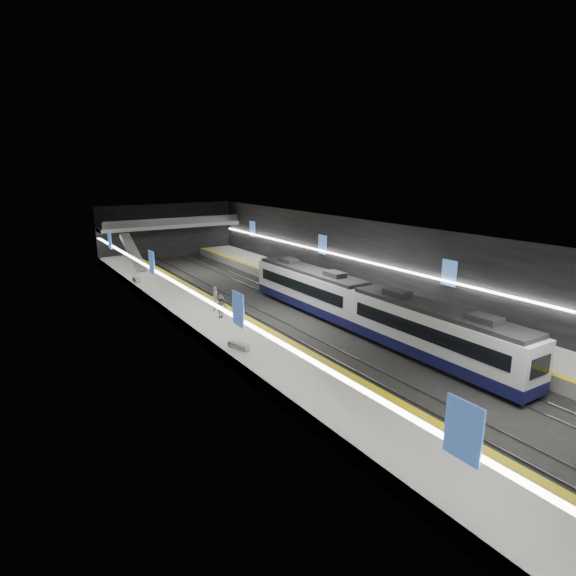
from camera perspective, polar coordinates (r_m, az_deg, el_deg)
ground at (r=43.17m, az=1.27°, el=-3.64°), size 70.00×70.00×0.00m
ceiling at (r=41.42m, az=1.33°, el=6.95°), size 20.00×70.00×0.04m
wall_left at (r=37.65m, az=-11.47°, el=-0.27°), size 0.04×70.00×8.00m
wall_right at (r=48.27m, az=11.24°, el=2.91°), size 0.04×70.00×8.00m
wall_back at (r=73.42m, az=-14.12°, el=6.56°), size 20.00×0.04×8.00m
platform_left at (r=39.55m, az=-7.84°, el=-4.70°), size 5.00×70.00×1.00m
tile_surface_left at (r=39.39m, az=-7.86°, el=-4.00°), size 5.00×70.00×0.02m
tactile_strip_left at (r=40.29m, az=-5.02°, el=-3.49°), size 0.60×70.00×0.02m
platform_right at (r=47.42m, az=8.85°, el=-1.54°), size 5.00×70.00×1.00m
tile_surface_right at (r=47.29m, az=8.87°, el=-0.94°), size 5.00×70.00×0.02m
tactile_strip_right at (r=45.91m, az=6.80°, el=-1.32°), size 0.60×70.00×0.02m
rails at (r=43.15m, az=1.27°, el=-3.57°), size 6.52×70.00×0.12m
train at (r=39.70m, az=8.84°, el=-2.10°), size 2.69×30.04×3.60m
ad_posters at (r=42.82m, az=0.56°, el=2.44°), size 19.94×53.50×2.20m
cove_light_left at (r=37.76m, az=-11.17°, el=-0.53°), size 0.25×68.60×0.12m
cove_light_right at (r=48.17m, az=11.06°, el=2.65°), size 0.25×68.60×0.12m
mezzanine_bridge at (r=71.35m, az=-13.64°, el=7.21°), size 20.00×3.00×1.50m
escalator at (r=62.94m, az=-17.91°, el=4.07°), size 1.20×7.50×3.92m
bench_left_near at (r=33.53m, az=-5.89°, el=-6.88°), size 0.98×1.77×0.42m
bench_left_far at (r=55.19m, az=-17.55°, el=0.95°), size 0.52×1.73×0.42m
bench_right_near at (r=38.51m, az=25.58°, el=-5.36°), size 0.64×2.05×0.50m
bench_right_far at (r=63.38m, az=-1.09°, el=3.28°), size 0.73×1.84×0.44m
passenger_right_a at (r=35.56m, az=28.18°, el=-6.12°), size 0.47×0.68×1.80m
passenger_right_b at (r=40.74m, az=14.80°, el=-2.48°), size 1.07×1.05×1.73m
passenger_left_a at (r=43.60m, az=-8.62°, el=-0.99°), size 0.66×1.15×1.83m
passenger_left_b at (r=40.20m, az=-8.06°, el=-2.19°), size 1.37×0.92×1.96m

